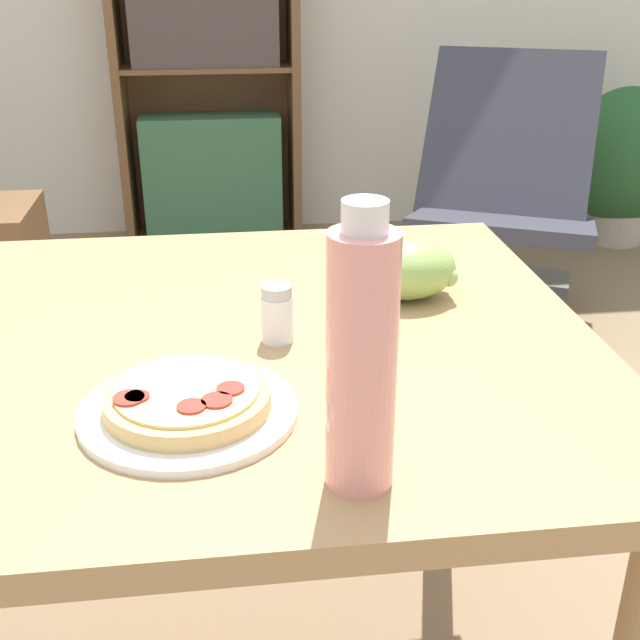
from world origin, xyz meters
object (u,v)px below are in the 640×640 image
object	(u,v)px
grape_bunch	(407,268)
drink_bottle	(362,360)
potted_plant_floor	(623,161)
salt_shaker	(277,314)
pizza_on_plate	(188,404)
bookshelf	(208,83)
lounge_chair_far	(498,235)

from	to	relation	value
grape_bunch	drink_bottle	xyz separation A→B (m)	(-0.15, -0.44, 0.09)
grape_bunch	potted_plant_floor	distance (m)	2.69
salt_shaker	pizza_on_plate	bearing A→B (deg)	-122.44
salt_shaker	bookshelf	distance (m)	2.59
grape_bunch	potted_plant_floor	bearing A→B (deg)	56.02
grape_bunch	salt_shaker	world-z (taller)	grape_bunch
grape_bunch	lounge_chair_far	distance (m)	1.73
pizza_on_plate	lounge_chair_far	size ratio (longest dim) A/B	0.26
lounge_chair_far	potted_plant_floor	bearing A→B (deg)	65.69
salt_shaker	bookshelf	bearing A→B (deg)	92.20
lounge_chair_far	bookshelf	distance (m)	1.43
pizza_on_plate	bookshelf	xyz separation A→B (m)	(0.01, 2.76, -0.05)
lounge_chair_far	drink_bottle	bearing A→B (deg)	-88.58
drink_bottle	salt_shaker	world-z (taller)	drink_bottle
potted_plant_floor	drink_bottle	bearing A→B (deg)	-121.65
drink_bottle	lounge_chair_far	world-z (taller)	drink_bottle
pizza_on_plate	drink_bottle	world-z (taller)	drink_bottle
grape_bunch	bookshelf	size ratio (longest dim) A/B	0.10
salt_shaker	lounge_chair_far	xyz separation A→B (m)	(0.89, 1.64, -0.47)
grape_bunch	lounge_chair_far	xyz separation A→B (m)	(0.69, 1.52, -0.48)
lounge_chair_far	potted_plant_floor	xyz separation A→B (m)	(0.79, 0.69, 0.07)
pizza_on_plate	grape_bunch	xyz separation A→B (m)	(0.31, 0.30, 0.03)
pizza_on_plate	grape_bunch	distance (m)	0.44
salt_shaker	grape_bunch	bearing A→B (deg)	32.05
grape_bunch	potted_plant_floor	xyz separation A→B (m)	(1.49, 2.21, -0.40)
drink_bottle	salt_shaker	distance (m)	0.34
pizza_on_plate	salt_shaker	world-z (taller)	salt_shaker
drink_bottle	potted_plant_floor	world-z (taller)	drink_bottle
drink_bottle	bookshelf	bearing A→B (deg)	93.03
lounge_chair_far	potted_plant_floor	world-z (taller)	lounge_chair_far
lounge_chair_far	bookshelf	xyz separation A→B (m)	(-0.99, 0.95, 0.40)
drink_bottle	lounge_chair_far	bearing A→B (deg)	66.80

